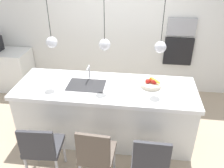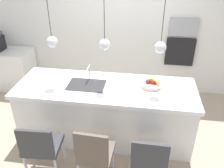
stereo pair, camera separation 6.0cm
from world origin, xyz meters
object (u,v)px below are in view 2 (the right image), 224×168
Objects in this scene: chair_near at (41,146)px; chair_middle at (95,153)px; fruit_bowl at (151,84)px; microwave at (183,27)px; chair_far at (149,159)px; oven at (180,52)px.

chair_middle is (0.69, -0.01, -0.01)m from chair_near.
fruit_bowl is 1.30m from chair_middle.
microwave reaches higher than fruit_bowl.
chair_far is at bearing -0.31° from chair_near.
oven is 0.64× the size of chair_near.
oven is (0.56, 1.49, -0.04)m from fruit_bowl.
chair_far is (0.66, 0.00, -0.00)m from chair_middle.
chair_near is (-1.34, -1.03, -0.44)m from fruit_bowl.
microwave is 0.50m from oven.
chair_middle is (-0.65, -1.03, -0.45)m from fruit_bowl.
oven is at bearing 64.40° from chair_middle.
oven is at bearing 77.68° from chair_far.
microwave reaches higher than chair_middle.
fruit_bowl is 0.35× the size of chair_near.
oven reaches higher than chair_far.
oven is 0.62× the size of chair_middle.
fruit_bowl is at bearing -110.56° from oven.
microwave is at bearing 69.44° from fruit_bowl.
chair_near is (-1.90, -2.51, -0.40)m from oven.
oven is at bearing 0.00° from microwave.
microwave is (0.56, 1.49, 0.46)m from fruit_bowl.
fruit_bowl is 1.65m from microwave.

